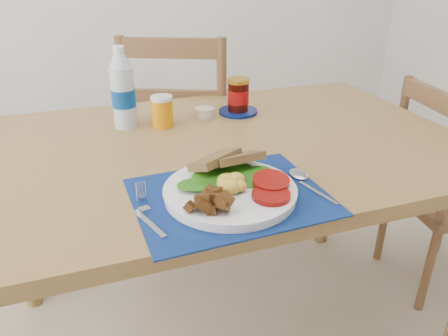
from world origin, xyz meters
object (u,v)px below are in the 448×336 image
object	(u,v)px
chair_far	(180,123)
chair_end	(441,168)
jam_on_saucer	(238,98)
water_bottle	(123,92)
juice_glass	(162,112)
breakfast_plate	(228,189)

from	to	relation	value
chair_far	chair_end	xyz separation A→B (m)	(0.84, -0.60, -0.07)
chair_far	jam_on_saucer	world-z (taller)	chair_far
water_bottle	jam_on_saucer	world-z (taller)	water_bottle
juice_glass	jam_on_saucer	world-z (taller)	jam_on_saucer
chair_far	jam_on_saucer	bearing A→B (deg)	129.03
chair_far	breakfast_plate	bearing A→B (deg)	106.52
breakfast_plate	water_bottle	distance (m)	0.55
breakfast_plate	juice_glass	world-z (taller)	juice_glass
breakfast_plate	chair_far	bearing A→B (deg)	63.00
breakfast_plate	juice_glass	size ratio (longest dim) A/B	3.19
chair_end	breakfast_plate	distance (m)	1.04
breakfast_plate	jam_on_saucer	xyz separation A→B (m)	(0.22, 0.53, 0.03)
water_bottle	breakfast_plate	bearing A→B (deg)	-74.10
breakfast_plate	water_bottle	bearing A→B (deg)	85.89
water_bottle	juice_glass	bearing A→B (deg)	-18.66
water_bottle	jam_on_saucer	distance (m)	0.38
chair_end	water_bottle	size ratio (longest dim) A/B	4.08
water_bottle	jam_on_saucer	bearing A→B (deg)	0.49
chair_far	jam_on_saucer	xyz separation A→B (m)	(0.11, -0.40, 0.21)
chair_end	juice_glass	distance (m)	1.04
jam_on_saucer	chair_end	bearing A→B (deg)	-15.81
chair_end	water_bottle	bearing A→B (deg)	87.03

